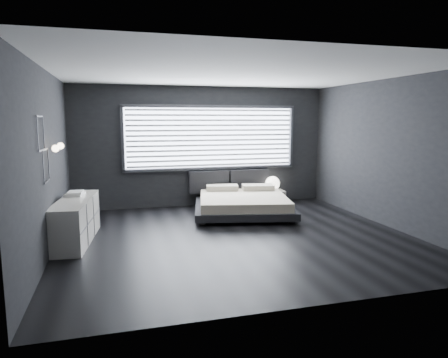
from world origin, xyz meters
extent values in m
plane|color=black|center=(0.00, 0.00, 0.00)|extent=(6.00, 6.00, 0.00)
plane|color=silver|center=(0.00, 0.00, 2.80)|extent=(6.00, 6.00, 0.00)
cube|color=black|center=(0.00, 2.75, 1.40)|extent=(6.00, 0.04, 2.80)
cube|color=black|center=(0.00, -2.75, 1.40)|extent=(6.00, 0.04, 2.80)
cube|color=black|center=(-3.00, 0.00, 1.40)|extent=(0.04, 5.50, 2.80)
cube|color=black|center=(3.00, 0.00, 1.40)|extent=(0.04, 5.50, 2.80)
cube|color=white|center=(0.20, 2.73, 1.61)|extent=(4.00, 0.02, 1.38)
cube|color=#47474C|center=(-1.84, 2.70, 1.61)|extent=(0.06, 0.08, 1.48)
cube|color=#47474C|center=(2.24, 2.70, 1.61)|extent=(0.06, 0.08, 1.48)
cube|color=#47474C|center=(0.20, 2.70, 2.34)|extent=(4.14, 0.08, 0.06)
cube|color=#47474C|center=(0.20, 2.70, 0.88)|extent=(4.14, 0.08, 0.06)
cube|color=silver|center=(0.20, 2.67, 1.61)|extent=(3.94, 0.03, 1.32)
cube|color=black|center=(0.12, 2.64, 0.57)|extent=(0.96, 0.16, 0.52)
cube|color=black|center=(1.12, 2.64, 0.57)|extent=(0.96, 0.16, 0.52)
cylinder|color=silver|center=(-2.95, 0.05, 1.60)|extent=(0.10, 0.02, 0.02)
sphere|color=#FFE5B7|center=(-2.88, 0.05, 1.60)|extent=(0.11, 0.11, 0.11)
cylinder|color=silver|center=(-2.95, 0.65, 1.60)|extent=(0.10, 0.02, 0.02)
sphere|color=#FFE5B7|center=(-2.88, 0.65, 1.60)|extent=(0.11, 0.11, 0.11)
cube|color=#47474C|center=(-2.98, -0.55, 2.08)|extent=(0.01, 0.46, 0.02)
cube|color=#47474C|center=(-2.98, -0.55, 1.62)|extent=(0.01, 0.46, 0.02)
cube|color=#47474C|center=(-2.98, -0.32, 1.85)|extent=(0.01, 0.02, 0.46)
cube|color=#47474C|center=(-2.98, -0.78, 1.85)|extent=(0.01, 0.02, 0.46)
cube|color=#47474C|center=(-2.98, -0.30, 1.61)|extent=(0.01, 0.46, 0.02)
cube|color=#47474C|center=(-2.98, -0.30, 1.15)|extent=(0.01, 0.46, 0.02)
cube|color=#47474C|center=(-2.98, -0.07, 1.38)|extent=(0.01, 0.02, 0.46)
cube|color=#47474C|center=(-2.98, -0.53, 1.38)|extent=(0.01, 0.02, 0.46)
cube|color=black|center=(-0.41, 0.95, 0.04)|extent=(0.13, 0.13, 0.07)
cube|color=black|center=(1.32, 0.58, 0.04)|extent=(0.13, 0.13, 0.07)
cube|color=black|center=(-0.08, 2.50, 0.04)|extent=(0.13, 0.13, 0.07)
cube|color=black|center=(1.65, 2.13, 0.04)|extent=(0.13, 0.13, 0.07)
cube|color=black|center=(0.62, 1.54, 0.15)|extent=(2.41, 2.34, 0.15)
cube|color=beige|center=(0.62, 1.54, 0.32)|extent=(2.17, 2.17, 0.19)
cube|color=#BDB39F|center=(0.36, 2.34, 0.47)|extent=(0.79, 0.53, 0.12)
cube|color=#BDB39F|center=(1.18, 2.16, 0.47)|extent=(0.79, 0.53, 0.12)
cube|color=silver|center=(1.69, 2.50, 0.16)|extent=(0.57, 0.49, 0.31)
sphere|color=white|center=(1.67, 2.47, 0.49)|extent=(0.35, 0.35, 0.35)
cube|color=silver|center=(-2.69, 0.46, 0.36)|extent=(0.71, 1.85, 0.72)
cube|color=#47474C|center=(-2.44, 0.42, 0.36)|extent=(0.22, 1.77, 0.70)
cube|color=white|center=(-2.71, 0.81, 0.74)|extent=(0.34, 0.41, 0.04)
cube|color=white|center=(-2.70, 0.79, 0.78)|extent=(0.26, 0.34, 0.03)
camera|label=1|loc=(-2.00, -6.48, 2.04)|focal=32.00mm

